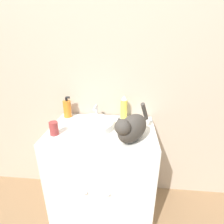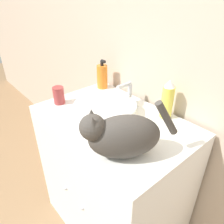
# 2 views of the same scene
# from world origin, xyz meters

# --- Properties ---
(wall_back) EXTENTS (6.00, 0.05, 2.50)m
(wall_back) POSITION_xyz_m (0.00, 0.57, 1.25)
(wall_back) COLOR #C6B29E
(wall_back) RESTS_ON ground_plane
(vanity_cabinet) EXTENTS (0.79, 0.54, 0.82)m
(vanity_cabinet) POSITION_xyz_m (0.00, 0.26, 0.41)
(vanity_cabinet) COLOR white
(vanity_cabinet) RESTS_ON ground_plane
(sink_basin) EXTENTS (0.32, 0.32, 0.05)m
(sink_basin) POSITION_xyz_m (-0.07, 0.28, 0.85)
(sink_basin) COLOR white
(sink_basin) RESTS_ON vanity_cabinet
(faucet) EXTENTS (0.13, 0.11, 0.13)m
(faucet) POSITION_xyz_m (-0.07, 0.44, 0.88)
(faucet) COLOR silver
(faucet) RESTS_ON vanity_cabinet
(cat) EXTENTS (0.26, 0.35, 0.23)m
(cat) POSITION_xyz_m (0.22, 0.11, 0.92)
(cat) COLOR #47423D
(cat) RESTS_ON vanity_cabinet
(soap_bottle) EXTENTS (0.07, 0.07, 0.18)m
(soap_bottle) POSITION_xyz_m (-0.33, 0.46, 0.90)
(soap_bottle) COLOR orange
(soap_bottle) RESTS_ON vanity_cabinet
(spray_bottle) EXTENTS (0.06, 0.06, 0.20)m
(spray_bottle) POSITION_xyz_m (0.16, 0.47, 0.92)
(spray_bottle) COLOR #EADB4C
(spray_bottle) RESTS_ON vanity_cabinet
(cup) EXTENTS (0.06, 0.06, 0.10)m
(cup) POSITION_xyz_m (-0.32, 0.15, 0.87)
(cup) COLOR #9E3838
(cup) RESTS_ON vanity_cabinet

